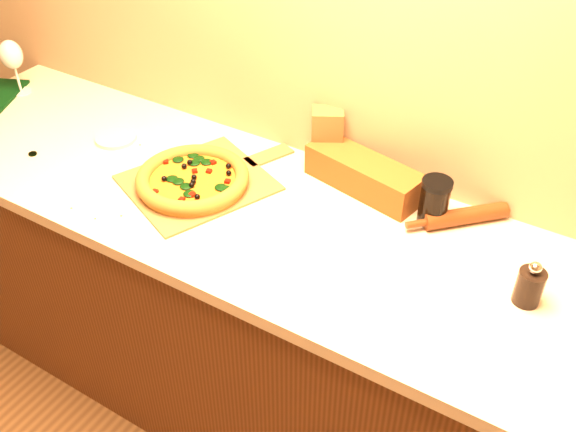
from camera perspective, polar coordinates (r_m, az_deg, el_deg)
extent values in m
plane|color=#9E8460|center=(1.76, 7.75, 16.27)|extent=(4.00, 0.00, 4.00)
cube|color=#4B2810|center=(2.07, 1.66, -11.18)|extent=(2.80, 0.65, 0.86)
cube|color=beige|center=(1.75, 1.92, -1.59)|extent=(2.84, 0.68, 0.04)
cube|color=brown|center=(1.91, -8.03, 2.95)|extent=(0.48, 0.50, 0.01)
cube|color=brown|center=(2.02, -1.72, 5.39)|extent=(0.12, 0.17, 0.01)
cylinder|color=#B8882E|center=(1.90, -8.43, 2.93)|extent=(0.31, 0.31, 0.02)
cylinder|color=orange|center=(1.89, -8.46, 3.22)|extent=(0.26, 0.26, 0.01)
torus|color=#92481A|center=(1.89, -8.48, 3.39)|extent=(0.33, 0.33, 0.04)
ellipsoid|color=black|center=(1.88, -6.77, 3.42)|extent=(0.04, 0.04, 0.01)
sphere|color=black|center=(1.89, -9.79, 3.57)|extent=(0.02, 0.02, 0.02)
cube|color=#8D0D05|center=(1.84, -8.94, 2.50)|extent=(0.02, 0.02, 0.01)
cylinder|color=black|center=(2.18, -21.75, 5.16)|extent=(0.03, 0.03, 0.01)
cylinder|color=black|center=(1.60, 20.65, -5.93)|extent=(0.06, 0.06, 0.09)
sphere|color=silver|center=(1.56, 21.14, -4.33)|extent=(0.03, 0.03, 0.03)
cylinder|color=#5D280F|center=(1.80, 15.53, 0.02)|extent=(0.20, 0.20, 0.05)
cylinder|color=#5D280F|center=(1.87, 19.47, 0.69)|extent=(0.05, 0.05, 0.02)
cylinder|color=#5D280F|center=(1.74, 11.29, -0.69)|extent=(0.05, 0.05, 0.02)
cube|color=#662D13|center=(1.87, 6.74, 3.70)|extent=(0.37, 0.19, 0.10)
cylinder|color=silver|center=(2.58, -22.61, 10.18)|extent=(0.07, 0.07, 0.00)
cylinder|color=silver|center=(2.56, -22.87, 11.10)|extent=(0.01, 0.01, 0.09)
ellipsoid|color=silver|center=(2.53, -23.41, 13.03)|extent=(0.08, 0.08, 0.10)
cube|color=brown|center=(1.94, 3.48, 6.98)|extent=(0.12, 0.11, 0.19)
cylinder|color=black|center=(1.77, 12.84, 1.09)|extent=(0.08, 0.08, 0.12)
cylinder|color=black|center=(1.73, 13.14, 2.84)|extent=(0.08, 0.08, 0.01)
cylinder|color=beige|center=(2.17, -15.05, 6.70)|extent=(0.16, 0.16, 0.01)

